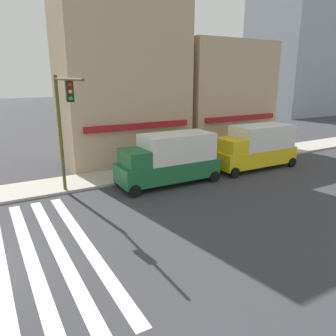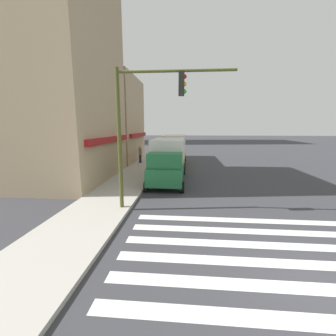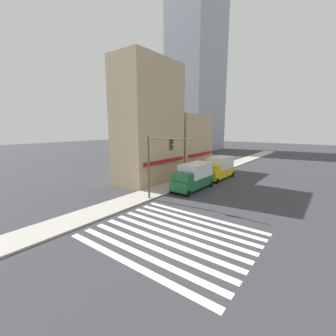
{
  "view_description": "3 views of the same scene",
  "coord_description": "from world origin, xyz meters",
  "px_view_note": "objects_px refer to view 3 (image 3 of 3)",
  "views": [
    {
      "loc": [
        1.06,
        -11.73,
        6.31
      ],
      "look_at": [
        10.56,
        4.7,
        1.0
      ],
      "focal_mm": 35.0,
      "sensor_mm": 36.0,
      "label": 1
    },
    {
      "loc": [
        -5.14,
        3.34,
        3.89
      ],
      "look_at": [
        10.56,
        4.7,
        1.0
      ],
      "focal_mm": 24.0,
      "sensor_mm": 36.0,
      "label": 2
    },
    {
      "loc": [
        -11.54,
        -8.28,
        7.25
      ],
      "look_at": [
        4.8,
        4.0,
        3.5
      ],
      "focal_mm": 24.0,
      "sensor_mm": 36.0,
      "label": 3
    }
  ],
  "objects_px": {
    "traffic_signal": "(158,157)",
    "pedestrian_grey_coat": "(198,168)",
    "box_truck_yellow": "(219,168)",
    "box_truck_green": "(193,176)"
  },
  "relations": [
    {
      "from": "traffic_signal",
      "to": "box_truck_yellow",
      "type": "xyz_separation_m",
      "value": [
        12.89,
        -0.52,
        -2.8
      ]
    },
    {
      "from": "traffic_signal",
      "to": "pedestrian_grey_coat",
      "type": "xyz_separation_m",
      "value": [
        13.23,
        3.07,
        -3.32
      ]
    },
    {
      "from": "traffic_signal",
      "to": "box_truck_green",
      "type": "relative_size",
      "value": 1.03
    },
    {
      "from": "traffic_signal",
      "to": "box_truck_green",
      "type": "bearing_deg",
      "value": -5.11
    },
    {
      "from": "box_truck_green",
      "to": "traffic_signal",
      "type": "bearing_deg",
      "value": 175.29
    },
    {
      "from": "box_truck_yellow",
      "to": "pedestrian_grey_coat",
      "type": "bearing_deg",
      "value": 85.0
    },
    {
      "from": "traffic_signal",
      "to": "pedestrian_grey_coat",
      "type": "height_order",
      "value": "traffic_signal"
    },
    {
      "from": "box_truck_green",
      "to": "box_truck_yellow",
      "type": "distance_m",
      "value": 7.04
    },
    {
      "from": "box_truck_yellow",
      "to": "pedestrian_grey_coat",
      "type": "distance_m",
      "value": 3.64
    },
    {
      "from": "traffic_signal",
      "to": "box_truck_green",
      "type": "xyz_separation_m",
      "value": [
        5.85,
        -0.52,
        -2.8
      ]
    }
  ]
}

